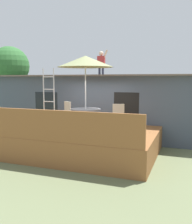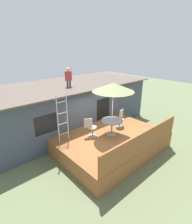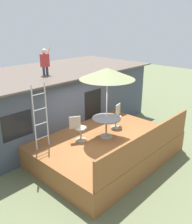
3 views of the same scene
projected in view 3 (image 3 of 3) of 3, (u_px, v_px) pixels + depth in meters
The scene contains 10 objects.
ground_plane at pixel (103, 156), 9.17m from camera, with size 40.00×40.00×0.00m, color #66704C.
house at pixel (44, 101), 11.01m from camera, with size 10.50×4.50×2.74m.
deck at pixel (103, 147), 9.03m from camera, with size 5.05×3.94×0.80m, color brown.
deck_railing at pixel (149, 143), 7.50m from camera, with size 4.95×0.08×0.90m, color brown.
patio_table at pixel (106, 122), 8.71m from camera, with size 1.04×1.04×0.74m.
patio_umbrella at pixel (107, 73), 8.10m from camera, with size 1.90×1.90×2.54m.
step_ladder at pixel (40, 117), 7.81m from camera, with size 0.52×0.04×2.20m.
person_figure at pixel (45, 60), 9.60m from camera, with size 0.47×0.20×1.11m.
patio_chair_left at pixel (79, 128), 8.50m from camera, with size 0.57×0.44×0.92m.
patio_chair_right at pixel (117, 116), 9.60m from camera, with size 0.61×0.44×0.92m.
Camera 3 is at (-6.00, -5.33, 4.76)m, focal length 38.89 mm.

